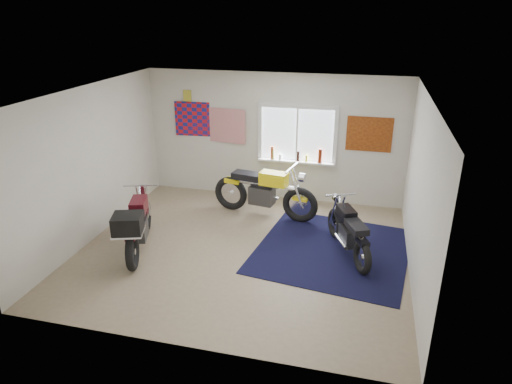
% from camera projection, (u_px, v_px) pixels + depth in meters
% --- Properties ---
extents(ground, '(5.50, 5.50, 0.00)m').
position_uv_depth(ground, '(243.00, 250.00, 7.89)').
color(ground, '#9E896B').
rests_on(ground, ground).
extents(room_shell, '(5.50, 5.50, 5.50)m').
position_uv_depth(room_shell, '(242.00, 160.00, 7.28)').
color(room_shell, white).
rests_on(room_shell, ground).
extents(navy_rug, '(2.83, 2.91, 0.01)m').
position_uv_depth(navy_rug, '(332.00, 250.00, 7.89)').
color(navy_rug, black).
rests_on(navy_rug, ground).
extents(window_assembly, '(1.66, 0.17, 1.26)m').
position_uv_depth(window_assembly, '(297.00, 138.00, 9.48)').
color(window_assembly, white).
rests_on(window_assembly, room_shell).
extents(oil_bottles, '(1.09, 0.09, 0.30)m').
position_uv_depth(oil_bottles, '(297.00, 155.00, 9.55)').
color(oil_bottles, maroon).
rests_on(oil_bottles, window_assembly).
extents(flag_display, '(1.60, 0.10, 1.17)m').
position_uv_depth(flag_display, '(187.00, 96.00, 9.74)').
color(flag_display, red).
rests_on(flag_display, room_shell).
extents(triumph_poster, '(0.90, 0.03, 0.70)m').
position_uv_depth(triumph_poster, '(369.00, 134.00, 9.10)').
color(triumph_poster, '#A54C14').
rests_on(triumph_poster, room_shell).
extents(yellow_triumph, '(2.20, 0.68, 1.11)m').
position_uv_depth(yellow_triumph, '(264.00, 192.00, 9.06)').
color(yellow_triumph, black).
rests_on(yellow_triumph, ground).
extents(black_chrome_bike, '(0.87, 1.67, 0.92)m').
position_uv_depth(black_chrome_bike, '(348.00, 232.00, 7.64)').
color(black_chrome_bike, black).
rests_on(black_chrome_bike, navy_rug).
extents(maroon_tourer, '(0.95, 1.95, 1.01)m').
position_uv_depth(maroon_tourer, '(136.00, 225.00, 7.62)').
color(maroon_tourer, black).
rests_on(maroon_tourer, ground).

